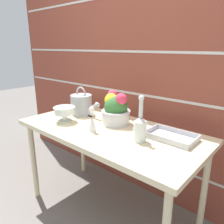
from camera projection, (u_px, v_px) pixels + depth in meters
name	position (u px, v px, depth m)	size (l,w,h in m)	color
ground_plane	(109.00, 211.00, 1.83)	(12.00, 12.00, 0.00)	slate
brick_wall	(147.00, 74.00, 1.86)	(3.60, 0.08, 2.20)	brown
patio_table	(109.00, 137.00, 1.63)	(1.40, 0.69, 0.74)	beige
watering_can	(82.00, 104.00, 1.92)	(0.33, 0.19, 0.25)	#9EA3A8
crystal_pedestal_bowl	(64.00, 111.00, 1.74)	(0.17, 0.17, 0.12)	silver
flower_planter	(116.00, 109.00, 1.68)	(0.23, 0.23, 0.26)	#BCBCC1
glass_decanter	(140.00, 127.00, 1.37)	(0.08, 0.08, 0.30)	silver
figurine_vase	(92.00, 121.00, 1.54)	(0.07, 0.07, 0.18)	white
wire_tray	(171.00, 137.00, 1.43)	(0.32, 0.20, 0.04)	#B7B7BC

